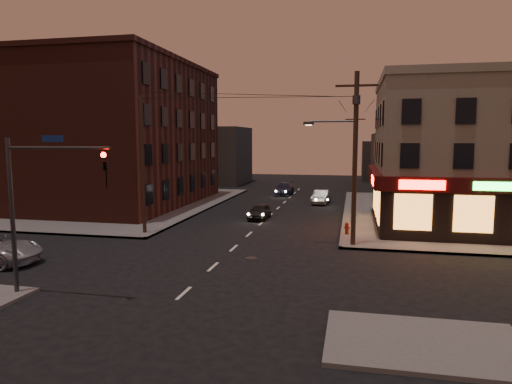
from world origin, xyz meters
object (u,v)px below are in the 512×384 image
(sedan_mid, at_px, (321,197))
(fire_hydrant, at_px, (347,228))
(sedan_far, at_px, (284,189))
(sedan_near, at_px, (260,211))

(sedan_mid, height_order, fire_hydrant, sedan_mid)
(sedan_far, bearing_deg, fire_hydrant, -72.61)
(sedan_near, height_order, sedan_far, sedan_far)
(sedan_near, bearing_deg, sedan_mid, 68.10)
(sedan_far, bearing_deg, sedan_near, -89.90)
(fire_hydrant, bearing_deg, sedan_mid, 100.23)
(sedan_far, distance_m, fire_hydrant, 22.70)
(sedan_far, height_order, fire_hydrant, sedan_far)
(sedan_far, relative_size, fire_hydrant, 5.80)
(sedan_mid, xyz_separation_m, sedan_far, (-4.63, 6.36, 0.01))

